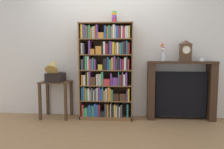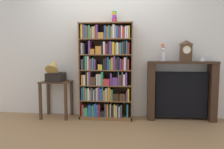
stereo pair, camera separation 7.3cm
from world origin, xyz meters
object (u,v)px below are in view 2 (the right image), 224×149
(cup_stack, at_px, (114,18))
(fireplace_mantel, at_px, (181,91))
(teacup_with_saucer, at_px, (202,60))
(gramophone, at_px, (55,71))
(flower_vase, at_px, (163,53))
(mantel_clock, at_px, (186,51))
(bookshelf, at_px, (106,73))
(side_table_left, at_px, (56,91))

(cup_stack, bearing_deg, fireplace_mantel, 0.53)
(cup_stack, height_order, teacup_with_saucer, cup_stack)
(gramophone, bearing_deg, flower_vase, 3.45)
(mantel_clock, bearing_deg, bookshelf, -178.29)
(side_table_left, relative_size, teacup_with_saucer, 5.52)
(cup_stack, relative_size, side_table_left, 0.32)
(gramophone, relative_size, flower_vase, 1.52)
(cup_stack, xyz_separation_m, side_table_left, (-1.06, -0.08, -1.32))
(cup_stack, height_order, side_table_left, cup_stack)
(flower_vase, bearing_deg, side_table_left, -177.91)
(gramophone, xyz_separation_m, teacup_with_saucer, (2.58, 0.11, 0.21))
(side_table_left, bearing_deg, flower_vase, 2.09)
(fireplace_mantel, bearing_deg, cup_stack, -179.47)
(teacup_with_saucer, bearing_deg, mantel_clock, -179.44)
(bookshelf, height_order, gramophone, bookshelf)
(gramophone, bearing_deg, cup_stack, 6.81)
(fireplace_mantel, bearing_deg, gramophone, -176.49)
(flower_vase, distance_m, teacup_with_saucer, 0.67)
(fireplace_mantel, height_order, teacup_with_saucer, teacup_with_saucer)
(fireplace_mantel, bearing_deg, flower_vase, -176.15)
(bookshelf, height_order, teacup_with_saucer, bookshelf)
(bookshelf, distance_m, teacup_with_saucer, 1.68)
(mantel_clock, bearing_deg, flower_vase, 179.41)
(mantel_clock, bearing_deg, fireplace_mantel, 156.51)
(bookshelf, xyz_separation_m, side_table_left, (-0.92, -0.02, -0.33))
(cup_stack, distance_m, mantel_clock, 1.37)
(cup_stack, relative_size, flower_vase, 0.68)
(fireplace_mantel, xyz_separation_m, flower_vase, (-0.32, -0.02, 0.67))
(side_table_left, xyz_separation_m, gramophone, (-0.00, -0.05, 0.37))
(cup_stack, relative_size, mantel_clock, 0.59)
(cup_stack, distance_m, fireplace_mantel, 1.75)
(teacup_with_saucer, bearing_deg, cup_stack, 179.55)
(gramophone, bearing_deg, teacup_with_saucer, 2.54)
(cup_stack, distance_m, teacup_with_saucer, 1.69)
(cup_stack, height_order, fireplace_mantel, cup_stack)
(gramophone, relative_size, mantel_clock, 1.32)
(cup_stack, distance_m, side_table_left, 1.70)
(cup_stack, xyz_separation_m, fireplace_mantel, (1.18, 0.01, -1.30))
(gramophone, distance_m, fireplace_mantel, 2.27)
(gramophone, distance_m, mantel_clock, 2.33)
(flower_vase, bearing_deg, fireplace_mantel, 3.85)
(fireplace_mantel, relative_size, teacup_with_saucer, 9.62)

